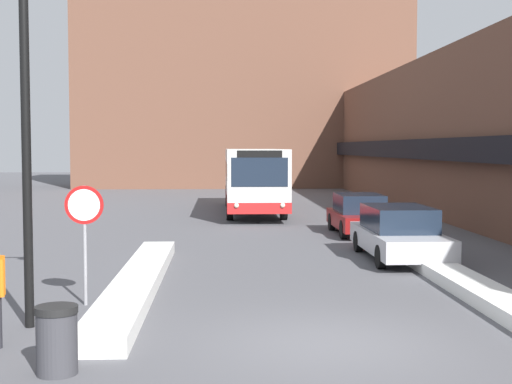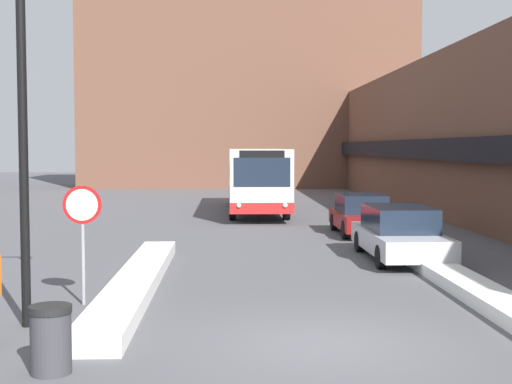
# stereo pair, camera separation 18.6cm
# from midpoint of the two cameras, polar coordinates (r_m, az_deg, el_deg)

# --- Properties ---
(ground_plane) EXTENTS (160.00, 160.00, 0.00)m
(ground_plane) POSITION_cam_midpoint_polar(r_m,az_deg,el_deg) (11.63, 6.19, -12.00)
(ground_plane) COLOR #515156
(building_row_right) EXTENTS (5.50, 60.00, 7.32)m
(building_row_right) POSITION_cam_midpoint_polar(r_m,az_deg,el_deg) (36.96, 16.16, 4.26)
(building_row_right) COLOR brown
(building_row_right) RESTS_ON ground_plane
(building_backdrop_far) EXTENTS (26.00, 8.00, 17.44)m
(building_backdrop_far) POSITION_cam_midpoint_polar(r_m,az_deg,el_deg) (57.89, -0.57, 9.12)
(building_backdrop_far) COLOR brown
(building_backdrop_far) RESTS_ON ground_plane
(snow_bank_left) EXTENTS (0.90, 10.70, 0.33)m
(snow_bank_left) POSITION_cam_midpoint_polar(r_m,az_deg,el_deg) (16.15, -9.16, -7.01)
(snow_bank_left) COLOR silver
(snow_bank_left) RESTS_ON ground_plane
(snow_bank_right) EXTENTS (0.90, 12.58, 0.29)m
(snow_bank_right) POSITION_cam_midpoint_polar(r_m,az_deg,el_deg) (17.87, 15.02, -6.13)
(snow_bank_right) COLOR silver
(snow_bank_right) RESTS_ON ground_plane
(city_bus) EXTENTS (2.61, 12.08, 3.05)m
(city_bus) POSITION_cam_midpoint_polar(r_m,az_deg,el_deg) (34.29, 0.17, 1.16)
(city_bus) COLOR silver
(city_bus) RESTS_ON ground_plane
(parked_car_front) EXTENTS (1.91, 4.88, 1.48)m
(parked_car_front) POSITION_cam_midpoint_polar(r_m,az_deg,el_deg) (20.30, 11.66, -3.24)
(parked_car_front) COLOR #B7B7BC
(parked_car_front) RESTS_ON ground_plane
(parked_car_middle) EXTENTS (1.80, 4.21, 1.45)m
(parked_car_middle) POSITION_cam_midpoint_polar(r_m,az_deg,el_deg) (25.85, 8.63, -1.78)
(parked_car_middle) COLOR maroon
(parked_car_middle) RESTS_ON ground_plane
(stop_sign) EXTENTS (0.76, 0.08, 2.37)m
(stop_sign) POSITION_cam_midpoint_polar(r_m,az_deg,el_deg) (14.42, -13.36, -2.07)
(stop_sign) COLOR gray
(stop_sign) RESTS_ON ground_plane
(street_lamp) EXTENTS (1.46, 0.36, 6.53)m
(street_lamp) POSITION_cam_midpoint_polar(r_m,az_deg,el_deg) (12.82, -16.60, 7.52)
(street_lamp) COLOR black
(street_lamp) RESTS_ON ground_plane
(trash_bin) EXTENTS (0.59, 0.59, 0.95)m
(trash_bin) POSITION_cam_midpoint_polar(r_m,az_deg,el_deg) (10.39, -15.59, -11.27)
(trash_bin) COLOR #38383D
(trash_bin) RESTS_ON ground_plane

